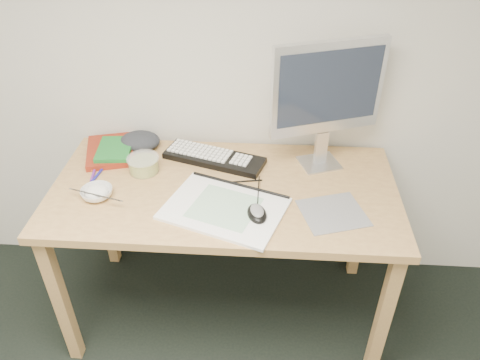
# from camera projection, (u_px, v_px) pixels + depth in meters

# --- Properties ---
(desk) EXTENTS (1.40, 0.70, 0.75)m
(desk) POSITION_uv_depth(u_px,v_px,m) (224.00, 203.00, 1.94)
(desk) COLOR tan
(desk) RESTS_ON ground
(mousepad) EXTENTS (0.28, 0.27, 0.00)m
(mousepad) POSITION_uv_depth(u_px,v_px,m) (333.00, 213.00, 1.76)
(mousepad) COLOR slate
(mousepad) RESTS_ON desk
(sketchpad) EXTENTS (0.52, 0.44, 0.01)m
(sketchpad) POSITION_uv_depth(u_px,v_px,m) (224.00, 209.00, 1.77)
(sketchpad) COLOR silver
(sketchpad) RESTS_ON desk
(keyboard) EXTENTS (0.46, 0.27, 0.03)m
(keyboard) POSITION_uv_depth(u_px,v_px,m) (214.00, 158.00, 2.04)
(keyboard) COLOR black
(keyboard) RESTS_ON desk
(monitor) EXTENTS (0.45, 0.19, 0.54)m
(monitor) POSITION_uv_depth(u_px,v_px,m) (328.00, 92.00, 1.83)
(monitor) COLOR silver
(monitor) RESTS_ON desk
(mouse) EXTENTS (0.10, 0.13, 0.04)m
(mouse) POSITION_uv_depth(u_px,v_px,m) (257.00, 211.00, 1.72)
(mouse) COLOR black
(mouse) RESTS_ON sketchpad
(rice_bowl) EXTENTS (0.14, 0.14, 0.04)m
(rice_bowl) POSITION_uv_depth(u_px,v_px,m) (97.00, 193.00, 1.83)
(rice_bowl) COLOR silver
(rice_bowl) RESTS_ON desk
(chopsticks) EXTENTS (0.22, 0.08, 0.02)m
(chopsticks) POSITION_uv_depth(u_px,v_px,m) (96.00, 195.00, 1.78)
(chopsticks) COLOR #ACACAE
(chopsticks) RESTS_ON rice_bowl
(fruit_tub) EXTENTS (0.16, 0.16, 0.07)m
(fruit_tub) POSITION_uv_depth(u_px,v_px,m) (144.00, 164.00, 1.97)
(fruit_tub) COLOR gold
(fruit_tub) RESTS_ON desk
(book_red) EXTENTS (0.26, 0.31, 0.03)m
(book_red) POSITION_uv_depth(u_px,v_px,m) (110.00, 151.00, 2.09)
(book_red) COLOR maroon
(book_red) RESTS_ON desk
(book_green) EXTENTS (0.16, 0.21, 0.02)m
(book_green) POSITION_uv_depth(u_px,v_px,m) (115.00, 149.00, 2.06)
(book_green) COLOR #1B6D28
(book_green) RESTS_ON book_red
(cloth_lump) EXTENTS (0.18, 0.16, 0.06)m
(cloth_lump) POSITION_uv_depth(u_px,v_px,m) (140.00, 141.00, 2.12)
(cloth_lump) COLOR #222328
(cloth_lump) RESTS_ON desk
(pencil_pink) EXTENTS (0.16, 0.01, 0.01)m
(pencil_pink) POSITION_uv_depth(u_px,v_px,m) (213.00, 186.00, 1.90)
(pencil_pink) COLOR pink
(pencil_pink) RESTS_ON desk
(pencil_tan) EXTENTS (0.15, 0.10, 0.01)m
(pencil_tan) POSITION_uv_depth(u_px,v_px,m) (239.00, 188.00, 1.88)
(pencil_tan) COLOR tan
(pencil_tan) RESTS_ON desk
(pencil_black) EXTENTS (0.17, 0.04, 0.01)m
(pencil_black) POSITION_uv_depth(u_px,v_px,m) (242.00, 181.00, 1.92)
(pencil_black) COLOR black
(pencil_black) RESTS_ON desk
(marker_blue) EXTENTS (0.03, 0.12, 0.01)m
(marker_blue) POSITION_uv_depth(u_px,v_px,m) (96.00, 176.00, 1.94)
(marker_blue) COLOR #1B1B93
(marker_blue) RESTS_ON desk
(marker_orange) EXTENTS (0.05, 0.13, 0.01)m
(marker_orange) POSITION_uv_depth(u_px,v_px,m) (100.00, 163.00, 2.03)
(marker_orange) COLOR orange
(marker_orange) RESTS_ON desk
(marker_purple) EXTENTS (0.03, 0.13, 0.01)m
(marker_purple) POSITION_uv_depth(u_px,v_px,m) (94.00, 172.00, 1.97)
(marker_purple) COLOR #69268D
(marker_purple) RESTS_ON desk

